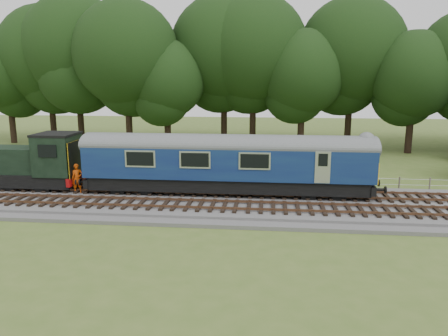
# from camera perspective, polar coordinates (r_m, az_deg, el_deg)

# --- Properties ---
(ground) EXTENTS (120.00, 120.00, 0.00)m
(ground) POSITION_cam_1_polar(r_m,az_deg,el_deg) (26.71, 3.39, -4.89)
(ground) COLOR #4B6625
(ground) RESTS_ON ground
(ballast) EXTENTS (70.00, 7.00, 0.35)m
(ballast) POSITION_cam_1_polar(r_m,az_deg,el_deg) (26.66, 3.39, -4.53)
(ballast) COLOR #4C4C4F
(ballast) RESTS_ON ground
(track_north) EXTENTS (67.20, 2.40, 0.21)m
(track_north) POSITION_cam_1_polar(r_m,az_deg,el_deg) (27.94, 3.53, -3.26)
(track_north) COLOR black
(track_north) RESTS_ON ballast
(track_south) EXTENTS (67.20, 2.40, 0.21)m
(track_south) POSITION_cam_1_polar(r_m,az_deg,el_deg) (25.06, 3.22, -5.03)
(track_south) COLOR black
(track_south) RESTS_ON ballast
(fence) EXTENTS (64.00, 0.12, 1.00)m
(fence) POSITION_cam_1_polar(r_m,az_deg,el_deg) (31.04, 3.78, -2.52)
(fence) COLOR #6B6054
(fence) RESTS_ON ground
(tree_line) EXTENTS (70.00, 8.00, 18.00)m
(tree_line) POSITION_cam_1_polar(r_m,az_deg,el_deg) (48.19, 4.63, 2.59)
(tree_line) COLOR black
(tree_line) RESTS_ON ground
(dmu_railcar) EXTENTS (18.05, 2.86, 3.88)m
(dmu_railcar) POSITION_cam_1_polar(r_m,az_deg,el_deg) (27.56, 0.40, 1.23)
(dmu_railcar) COLOR black
(dmu_railcar) RESTS_ON ground
(shunter_loco) EXTENTS (8.91, 2.60, 3.38)m
(shunter_loco) POSITION_cam_1_polar(r_m,az_deg,el_deg) (32.16, -25.13, 0.48)
(shunter_loco) COLOR black
(shunter_loco) RESTS_ON ground
(worker) EXTENTS (0.81, 0.68, 1.89)m
(worker) POSITION_cam_1_polar(r_m,az_deg,el_deg) (29.53, -18.62, -1.28)
(worker) COLOR #E94F0C
(worker) RESTS_ON ballast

